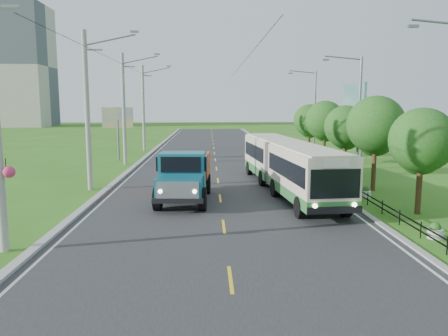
{
  "coord_description": "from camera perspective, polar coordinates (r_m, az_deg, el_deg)",
  "views": [
    {
      "loc": [
        -0.67,
        -18.99,
        5.42
      ],
      "look_at": [
        0.2,
        5.31,
        1.9
      ],
      "focal_mm": 35.0,
      "sensor_mm": 36.0,
      "label": 1
    }
  ],
  "objects": [
    {
      "name": "curb_left",
      "position": [
        39.89,
        -11.45,
        0.37
      ],
      "size": [
        0.4,
        120.0,
        0.15
      ],
      "primitive_type": "cube",
      "color": "#9E9E99",
      "rests_on": "ground"
    },
    {
      "name": "pole_far",
      "position": [
        52.54,
        -10.45,
        7.75
      ],
      "size": [
        3.51,
        0.32,
        10.0
      ],
      "color": "gray",
      "rests_on": "ground"
    },
    {
      "name": "curb_right",
      "position": [
        40.12,
        9.21,
        0.44
      ],
      "size": [
        0.3,
        120.0,
        0.1
      ],
      "primitive_type": "cube",
      "color": "#9E9E99",
      "rests_on": "ground"
    },
    {
      "name": "dump_truck",
      "position": [
        24.82,
        -5.17,
        -0.58
      ],
      "size": [
        2.99,
        6.97,
        2.88
      ],
      "rotation": [
        0.0,
        0.0,
        -0.05
      ],
      "color": "#136277",
      "rests_on": "ground"
    },
    {
      "name": "tree_second",
      "position": [
        23.68,
        24.39,
        2.9
      ],
      "size": [
        3.18,
        3.26,
        5.3
      ],
      "color": "#382314",
      "rests_on": "ground"
    },
    {
      "name": "tree_third",
      "position": [
        29.13,
        19.21,
        4.96
      ],
      "size": [
        3.6,
        3.62,
        6.0
      ],
      "color": "#382314",
      "rests_on": "ground"
    },
    {
      "name": "billboard_left",
      "position": [
        43.91,
        -13.72,
        5.98
      ],
      "size": [
        3.0,
        0.2,
        5.2
      ],
      "color": "slate",
      "rests_on": "ground"
    },
    {
      "name": "planter_mid",
      "position": [
        34.65,
        13.5,
        -0.51
      ],
      "size": [
        0.64,
        0.64,
        0.67
      ],
      "color": "silver",
      "rests_on": "ground"
    },
    {
      "name": "streetlight_far",
      "position": [
        48.33,
        11.59,
        7.46
      ],
      "size": [
        3.02,
        0.2,
        9.07
      ],
      "color": "slate",
      "rests_on": "ground"
    },
    {
      "name": "planter_front",
      "position": [
        20.02,
        25.85,
        -7.47
      ],
      "size": [
        0.64,
        0.64,
        0.67
      ],
      "color": "silver",
      "rests_on": "ground"
    },
    {
      "name": "edge_line_left",
      "position": [
        39.81,
        -10.67,
        0.3
      ],
      "size": [
        0.12,
        120.0,
        0.0
      ],
      "primitive_type": "cube",
      "color": "silver",
      "rests_on": "road"
    },
    {
      "name": "billboard_right",
      "position": [
        41.09,
        16.51,
        7.8
      ],
      "size": [
        0.24,
        6.0,
        7.3
      ],
      "color": "slate",
      "rests_on": "ground"
    },
    {
      "name": "tree_fifth",
      "position": [
        40.55,
        13.07,
        5.81
      ],
      "size": [
        3.48,
        3.52,
        5.8
      ],
      "color": "#382314",
      "rests_on": "ground"
    },
    {
      "name": "road",
      "position": [
        39.36,
        -1.05,
        0.34
      ],
      "size": [
        14.0,
        120.0,
        0.02
      ],
      "primitive_type": "cube",
      "color": "#28282B",
      "rests_on": "ground"
    },
    {
      "name": "tree_back",
      "position": [
        46.37,
        11.14,
        5.9
      ],
      "size": [
        3.3,
        3.36,
        5.5
      ],
      "color": "#382314",
      "rests_on": "ground"
    },
    {
      "name": "planter_far",
      "position": [
        42.33,
        10.62,
        1.13
      ],
      "size": [
        0.64,
        0.64,
        0.67
      ],
      "color": "silver",
      "rests_on": "ground"
    },
    {
      "name": "tree_fourth",
      "position": [
        34.81,
        15.62,
        4.92
      ],
      "size": [
        3.24,
        3.31,
        5.4
      ],
      "color": "#382314",
      "rests_on": "ground"
    },
    {
      "name": "centre_dash",
      "position": [
        19.75,
        -0.03,
        -7.62
      ],
      "size": [
        0.12,
        2.2,
        0.0
      ],
      "primitive_type": "cube",
      "color": "yellow",
      "rests_on": "road"
    },
    {
      "name": "pole_mid",
      "position": [
        40.7,
        -12.91,
        7.57
      ],
      "size": [
        3.51,
        0.32,
        10.0
      ],
      "color": "gray",
      "rests_on": "ground"
    },
    {
      "name": "pole_near",
      "position": [
        29.0,
        -17.37,
        7.22
      ],
      "size": [
        3.51,
        0.32,
        10.0
      ],
      "color": "gray",
      "rests_on": "ground"
    },
    {
      "name": "planter_near",
      "position": [
        27.14,
        17.99,
        -3.07
      ],
      "size": [
        0.64,
        0.64,
        0.67
      ],
      "color": "silver",
      "rests_on": "ground"
    },
    {
      "name": "bus",
      "position": [
        27.62,
        8.28,
        0.74
      ],
      "size": [
        4.01,
        16.14,
        3.08
      ],
      "rotation": [
        0.0,
        0.0,
        0.09
      ],
      "color": "#2E7334",
      "rests_on": "ground"
    },
    {
      "name": "railing_right",
      "position": [
        34.49,
        12.54,
        -0.5
      ],
      "size": [
        0.04,
        40.0,
        0.6
      ],
      "primitive_type": "cube",
      "color": "black",
      "rests_on": "ground"
    },
    {
      "name": "ground",
      "position": [
        19.76,
        -0.03,
        -7.68
      ],
      "size": [
        240.0,
        240.0,
        0.0
      ],
      "primitive_type": "plane",
      "color": "#316417",
      "rests_on": "ground"
    },
    {
      "name": "streetlight_mid",
      "position": [
        34.87,
        17.01,
        7.03
      ],
      "size": [
        3.02,
        0.2,
        9.07
      ],
      "color": "slate",
      "rests_on": "ground"
    },
    {
      "name": "edge_line_right",
      "position": [
        40.03,
        8.51,
        0.4
      ],
      "size": [
        0.12,
        120.0,
        0.0
      ],
      "primitive_type": "cube",
      "color": "silver",
      "rests_on": "road"
    }
  ]
}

